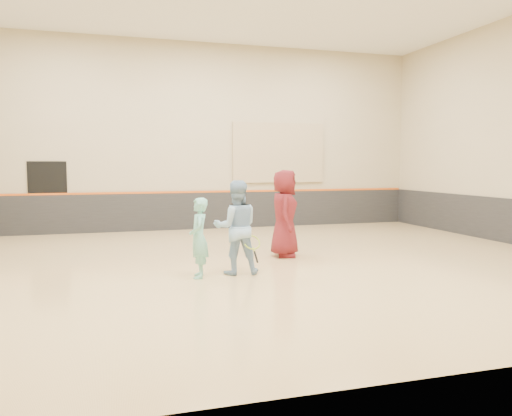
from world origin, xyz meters
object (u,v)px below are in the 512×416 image
object	(u,v)px
girl	(199,238)
spare_racket	(235,237)
instructor	(236,227)
young_man	(285,213)

from	to	relation	value
girl	spare_racket	bearing A→B (deg)	167.39
girl	instructor	size ratio (longest dim) A/B	0.83
young_man	spare_racket	xyz separation A→B (m)	(-0.38, 3.18, -0.97)
spare_racket	girl	bearing A→B (deg)	-111.45
girl	young_man	size ratio (longest dim) A/B	0.75
young_man	girl	bearing A→B (deg)	143.40
instructor	young_man	distance (m)	2.10
girl	instructor	bearing A→B (deg)	107.53
instructor	spare_racket	bearing A→B (deg)	-97.91
spare_racket	instructor	bearing A→B (deg)	-103.61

